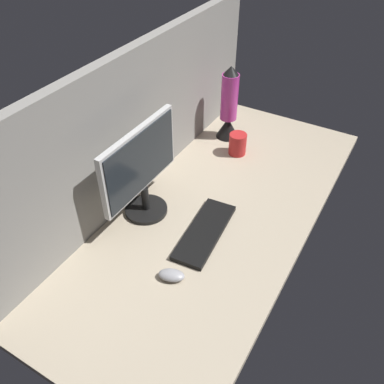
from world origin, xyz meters
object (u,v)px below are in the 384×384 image
Objects in this scene: monitor at (141,169)px; lava_lamp at (229,109)px; keyboard at (205,232)px; mug_red_plastic at (238,144)px; mouse at (171,275)px.

monitor is 71.36cm from lava_lamp.
monitor is 1.21× the size of keyboard.
keyboard is (0.94, -28.71, -21.51)cm from monitor.
monitor reaches higher than lava_lamp.
monitor is at bearing 86.42° from keyboard.
monitor is at bearing 165.45° from mug_red_plastic.
monitor is 1.14× the size of lava_lamp.
keyboard is 25.72cm from mouse.
keyboard is at bearing -160.38° from lava_lamp.
lava_lamp reaches higher than mug_red_plastic.
monitor reaches higher than mug_red_plastic.
mouse reaches higher than keyboard.
mug_red_plastic is 0.28× the size of lava_lamp.
mouse is at bearing -165.10° from lava_lamp.
monitor reaches higher than keyboard.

